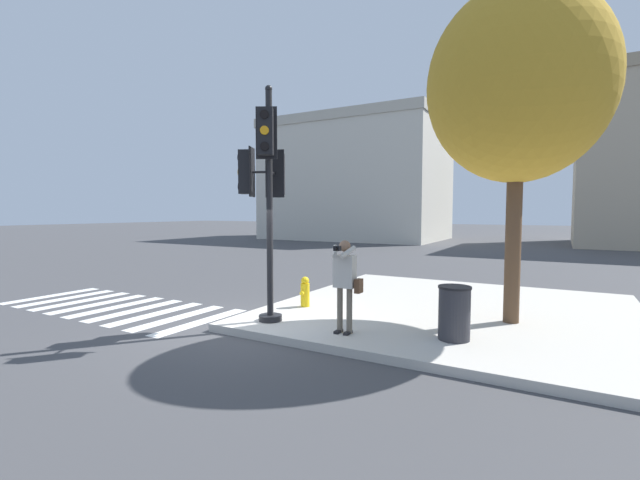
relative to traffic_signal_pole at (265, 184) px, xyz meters
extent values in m
plane|color=#424244|center=(-0.36, -0.31, -3.04)|extent=(160.00, 160.00, 0.00)
cube|color=#BCB7AD|center=(3.14, 3.19, -2.96)|extent=(8.00, 8.00, 0.16)
cube|color=silver|center=(-1.56, -0.31, -3.03)|extent=(0.37, 2.70, 0.01)
cube|color=silver|center=(-2.31, -0.31, -3.03)|extent=(0.37, 2.70, 0.01)
cube|color=silver|center=(-3.06, -0.31, -3.03)|extent=(0.37, 2.70, 0.01)
cube|color=silver|center=(-3.80, -0.31, -3.03)|extent=(0.37, 2.70, 0.01)
cube|color=silver|center=(-4.55, -0.31, -3.03)|extent=(0.37, 2.70, 0.01)
cube|color=silver|center=(-5.30, -0.31, -3.03)|extent=(0.37, 2.70, 0.01)
cube|color=silver|center=(-6.04, -0.31, -3.03)|extent=(0.37, 2.70, 0.01)
cube|color=silver|center=(-6.79, -0.31, -3.03)|extent=(0.37, 2.70, 0.01)
cube|color=silver|center=(-7.54, -0.31, -3.03)|extent=(0.37, 2.70, 0.01)
cylinder|color=black|center=(0.08, 0.04, -2.82)|extent=(0.49, 0.49, 0.12)
cylinder|color=black|center=(0.08, 0.04, -0.44)|extent=(0.13, 0.13, 4.64)
sphere|color=black|center=(0.08, 0.04, 1.92)|extent=(0.15, 0.15, 0.15)
cylinder|color=black|center=(0.01, 0.25, 0.23)|extent=(0.14, 0.31, 0.05)
cube|color=black|center=(-0.07, 0.51, 0.23)|extent=(0.36, 0.32, 0.90)
cube|color=black|center=(-0.03, 0.38, 0.23)|extent=(0.41, 0.15, 1.02)
cylinder|color=black|center=(-0.11, 0.64, 0.53)|extent=(0.17, 0.08, 0.17)
cylinder|color=orange|center=(-0.11, 0.64, 0.23)|extent=(0.17, 0.08, 0.17)
cylinder|color=black|center=(-0.11, 0.64, -0.07)|extent=(0.17, 0.08, 0.17)
cylinder|color=black|center=(0.19, -0.16, 0.97)|extent=(0.19, 0.30, 0.05)
cube|color=black|center=(0.32, -0.40, 0.97)|extent=(0.38, 0.35, 0.90)
cube|color=black|center=(0.25, -0.28, 0.97)|extent=(0.38, 0.22, 1.02)
cylinder|color=black|center=(0.38, -0.52, 1.27)|extent=(0.16, 0.11, 0.17)
cylinder|color=orange|center=(0.38, -0.52, 0.97)|extent=(0.16, 0.11, 0.17)
cylinder|color=black|center=(0.38, -0.52, 0.67)|extent=(0.16, 0.11, 0.17)
cylinder|color=black|center=(-0.12, -0.06, 0.24)|extent=(0.30, 0.17, 0.05)
cube|color=black|center=(-0.37, -0.17, 0.24)|extent=(0.34, 0.37, 0.90)
cube|color=black|center=(-0.25, -0.11, 0.24)|extent=(0.19, 0.39, 1.02)
cylinder|color=black|center=(-0.50, -0.22, 0.54)|extent=(0.10, 0.17, 0.17)
cylinder|color=orange|center=(-0.50, -0.22, 0.24)|extent=(0.10, 0.17, 0.17)
cylinder|color=black|center=(-0.50, -0.22, -0.06)|extent=(0.10, 0.17, 0.17)
cube|color=black|center=(1.74, -0.06, -2.85)|extent=(0.09, 0.24, 0.05)
cube|color=black|center=(1.94, -0.06, -2.85)|extent=(0.09, 0.24, 0.05)
cylinder|color=#6B6051|center=(1.74, 0.00, -2.44)|extent=(0.11, 0.11, 0.87)
cylinder|color=#6B6051|center=(1.94, 0.00, -2.44)|extent=(0.11, 0.11, 0.87)
cube|color=beige|center=(1.84, 0.00, -1.70)|extent=(0.40, 0.22, 0.61)
sphere|color=#8C664C|center=(1.84, 0.00, -1.23)|extent=(0.22, 0.22, 0.22)
cube|color=black|center=(1.84, -0.31, -1.25)|extent=(0.12, 0.10, 0.09)
cylinder|color=black|center=(1.84, -0.38, -1.25)|extent=(0.06, 0.08, 0.06)
cylinder|color=beige|center=(1.71, -0.14, -1.32)|extent=(0.23, 0.35, 0.23)
cylinder|color=beige|center=(1.98, -0.14, -1.32)|extent=(0.23, 0.35, 0.23)
cube|color=brown|center=(2.12, 0.02, -1.96)|extent=(0.10, 0.20, 0.26)
cylinder|color=brown|center=(4.51, 2.41, -1.08)|extent=(0.31, 0.31, 3.59)
ellipsoid|color=#BC8E28|center=(4.51, 2.41, 1.96)|extent=(3.56, 3.56, 3.92)
cylinder|color=yellow|center=(0.01, 1.55, -2.59)|extent=(0.22, 0.22, 0.57)
sphere|color=yellow|center=(0.01, 1.55, -2.25)|extent=(0.20, 0.20, 0.20)
cylinder|color=yellow|center=(0.01, 1.41, -2.53)|extent=(0.10, 0.06, 0.10)
cylinder|color=#2D2D33|center=(3.74, 0.58, -2.41)|extent=(0.56, 0.56, 0.93)
cylinder|color=black|center=(3.74, 0.58, -1.93)|extent=(0.58, 0.58, 0.04)
cube|color=beige|center=(-11.09, 28.42, 1.89)|extent=(15.08, 9.97, 9.86)
cube|color=#B2AD9E|center=(-11.09, 28.42, 7.22)|extent=(15.28, 10.17, 0.80)
camera|label=1|loc=(5.38, -7.17, -0.58)|focal=24.00mm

